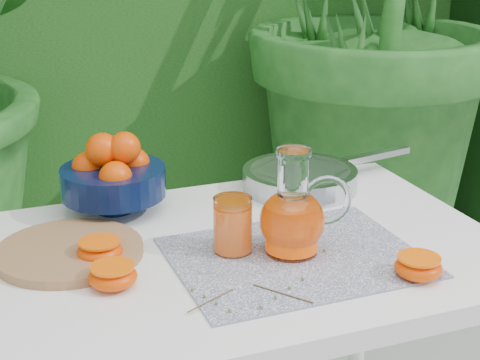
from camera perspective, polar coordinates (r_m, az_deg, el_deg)
name	(u,v)px	position (r m, az deg, el deg)	size (l,w,h in m)	color
white_table	(244,284)	(1.47, 0.28, -8.03)	(1.00, 0.70, 0.75)	white
placemat	(295,257)	(1.39, 4.32, -5.99)	(0.45, 0.35, 0.00)	#0C0D45
cutting_board	(69,251)	(1.43, -13.10, -5.42)	(0.28, 0.28, 0.02)	olive
fruit_bowl	(113,175)	(1.59, -9.83, 0.40)	(0.24, 0.24, 0.18)	black
juice_pitcher	(294,218)	(1.37, 4.17, -2.92)	(0.19, 0.15, 0.20)	white
juice_tumbler	(233,226)	(1.38, -0.57, -3.59)	(0.09, 0.09, 0.11)	white
saute_pan	(301,177)	(1.72, 4.78, 0.20)	(0.49, 0.31, 0.05)	#A9A9AD
orange_halves	(209,264)	(1.32, -2.39, -6.54)	(0.61, 0.37, 0.04)	#EE4902
thyme_sprigs	(263,276)	(1.30, 1.76, -7.49)	(0.31, 0.27, 0.01)	brown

